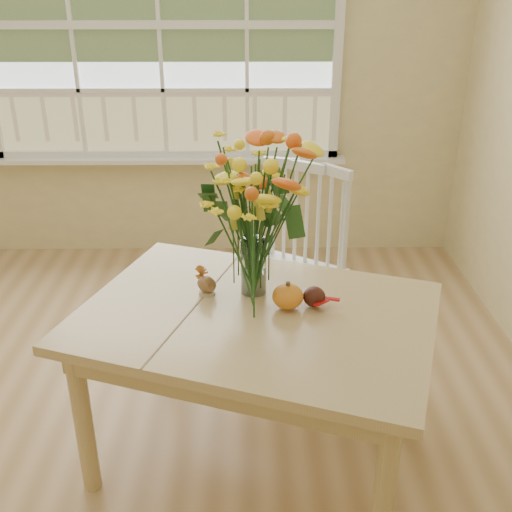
{
  "coord_description": "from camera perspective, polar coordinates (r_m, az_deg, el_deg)",
  "views": [
    {
      "loc": [
        0.57,
        -1.79,
        1.82
      ],
      "look_at": [
        0.59,
        0.16,
        0.91
      ],
      "focal_mm": 42.0,
      "sensor_mm": 36.0,
      "label": 1
    }
  ],
  "objects": [
    {
      "name": "wall_back",
      "position": [
        4.1,
        -8.98,
        18.17
      ],
      "size": [
        4.0,
        0.02,
        2.7
      ],
      "primitive_type": "cube",
      "color": "beige",
      "rests_on": "floor"
    },
    {
      "name": "windsor_chair",
      "position": [
        2.97,
        3.82,
        -0.21
      ],
      "size": [
        0.63,
        0.62,
        1.0
      ],
      "rotation": [
        0.0,
        0.0,
        -0.56
      ],
      "color": "white",
      "rests_on": "floor"
    },
    {
      "name": "flower_vase",
      "position": [
        2.23,
        -0.26,
        4.25
      ],
      "size": [
        0.47,
        0.47,
        0.56
      ],
      "color": "white",
      "rests_on": "dining_table"
    },
    {
      "name": "turkey_figurine",
      "position": [
        2.35,
        -4.72,
        -2.7
      ],
      "size": [
        0.1,
        0.1,
        0.1
      ],
      "rotation": [
        0.0,
        0.0,
        -0.62
      ],
      "color": "#CCB78C",
      "rests_on": "dining_table"
    },
    {
      "name": "window",
      "position": [
        4.05,
        -9.23,
        20.65
      ],
      "size": [
        2.42,
        0.12,
        1.74
      ],
      "color": "silver",
      "rests_on": "wall_back"
    },
    {
      "name": "pumpkin",
      "position": [
        2.24,
        3.04,
        -3.97
      ],
      "size": [
        0.12,
        0.12,
        0.09
      ],
      "primitive_type": "ellipsoid",
      "color": "orange",
      "rests_on": "dining_table"
    },
    {
      "name": "dining_table",
      "position": [
        2.28,
        0.01,
        -7.31
      ],
      "size": [
        1.52,
        1.29,
        0.69
      ],
      "rotation": [
        0.0,
        0.0,
        -0.34
      ],
      "color": "tan",
      "rests_on": "floor"
    },
    {
      "name": "dark_gourd",
      "position": [
        2.26,
        5.56,
        -3.97
      ],
      "size": [
        0.12,
        0.08,
        0.08
      ],
      "color": "#38160F",
      "rests_on": "dining_table"
    },
    {
      "name": "floor",
      "position": [
        2.62,
        -13.76,
        -20.12
      ],
      "size": [
        4.0,
        4.5,
        0.01
      ],
      "primitive_type": "cube",
      "color": "#A88251",
      "rests_on": "ground"
    }
  ]
}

